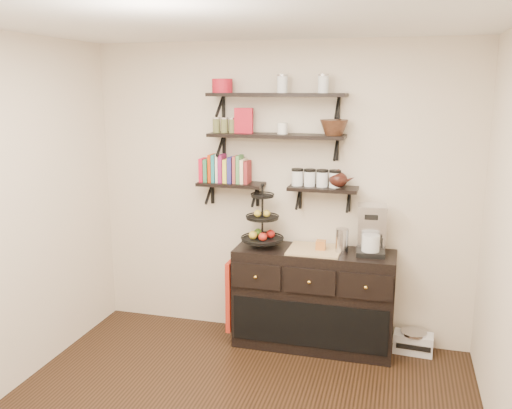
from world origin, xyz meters
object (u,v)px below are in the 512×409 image
(sideboard, at_px, (313,299))
(coffee_maker, at_px, (372,231))
(fruit_stand, at_px, (263,226))
(radio, at_px, (413,342))

(sideboard, xyz_separation_m, coffee_maker, (0.48, 0.03, 0.66))
(coffee_maker, bearing_deg, fruit_stand, 176.63)
(fruit_stand, bearing_deg, radio, 3.99)
(sideboard, bearing_deg, coffee_maker, 3.56)
(fruit_stand, xyz_separation_m, coffee_maker, (0.95, 0.03, 0.02))
(fruit_stand, bearing_deg, coffee_maker, 1.54)
(fruit_stand, height_order, coffee_maker, fruit_stand)
(sideboard, height_order, fruit_stand, fruit_stand)
(sideboard, distance_m, radio, 0.95)
(sideboard, xyz_separation_m, fruit_stand, (-0.47, 0.00, 0.64))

